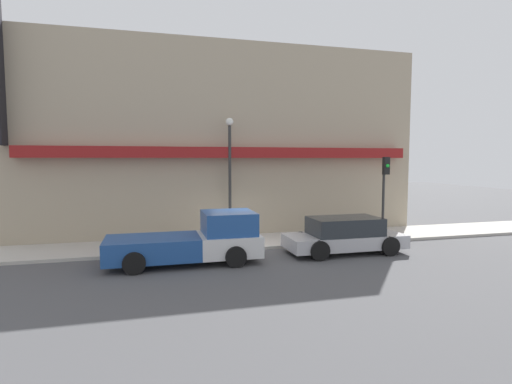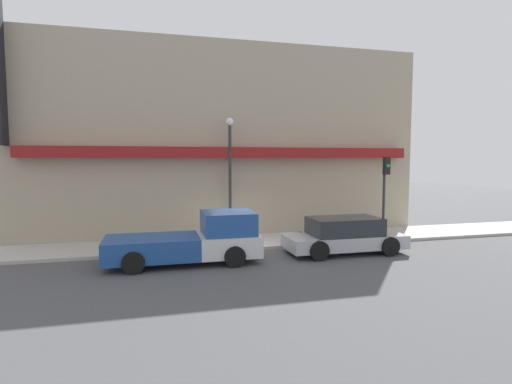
# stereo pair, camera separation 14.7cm
# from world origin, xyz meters

# --- Properties ---
(ground_plane) EXTENTS (80.00, 80.00, 0.00)m
(ground_plane) POSITION_xyz_m (0.00, 0.00, 0.00)
(ground_plane) COLOR #4C4C4F
(sidewalk) EXTENTS (36.00, 3.00, 0.13)m
(sidewalk) POSITION_xyz_m (0.00, 1.50, 0.06)
(sidewalk) COLOR #B7B2A8
(sidewalk) RESTS_ON ground
(building) EXTENTS (19.80, 3.80, 11.71)m
(building) POSITION_xyz_m (-0.02, 4.48, 4.69)
(building) COLOR tan
(building) RESTS_ON ground
(pickup_truck) EXTENTS (5.49, 2.26, 1.84)m
(pickup_truck) POSITION_xyz_m (-2.10, -1.32, 0.81)
(pickup_truck) COLOR silver
(pickup_truck) RESTS_ON ground
(parked_car) EXTENTS (4.80, 2.09, 1.44)m
(parked_car) POSITION_xyz_m (3.90, -1.32, 0.71)
(parked_car) COLOR #ADADB2
(parked_car) RESTS_ON ground
(fire_hydrant) EXTENTS (0.18, 0.18, 0.61)m
(fire_hydrant) POSITION_xyz_m (-1.84, 0.38, 0.43)
(fire_hydrant) COLOR red
(fire_hydrant) RESTS_ON sidewalk
(street_lamp) EXTENTS (0.36, 0.36, 5.54)m
(street_lamp) POSITION_xyz_m (-0.06, 2.41, 3.59)
(street_lamp) COLOR #2D2D2D
(street_lamp) RESTS_ON sidewalk
(traffic_light) EXTENTS (0.28, 0.42, 3.75)m
(traffic_light) POSITION_xyz_m (6.78, 0.40, 2.70)
(traffic_light) COLOR #2D2D2D
(traffic_light) RESTS_ON sidewalk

